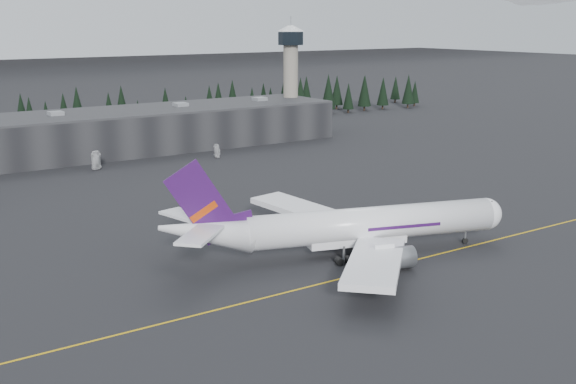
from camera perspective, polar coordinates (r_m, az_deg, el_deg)
ground at (r=118.63m, az=5.49°, el=-6.09°), size 1400.00×1400.00×0.00m
taxiline at (r=117.19m, az=6.12°, el=-6.35°), size 400.00×0.40×0.02m
terminal at (r=224.97m, az=-15.32°, el=4.46°), size 160.00×30.00×12.60m
control_tower at (r=259.78m, az=0.21°, el=9.87°), size 10.00×10.00×37.70m
treeline at (r=259.77m, az=-18.06°, el=5.69°), size 360.00×20.00×15.00m
jet_main at (r=123.55m, az=4.31°, el=-2.75°), size 60.62×54.68×18.30m
gse_vehicle_a at (r=202.10m, az=-14.93°, el=1.91°), size 3.33×5.67×1.48m
gse_vehicle_b at (r=213.61m, az=-5.59°, el=2.90°), size 4.44×2.73×1.41m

